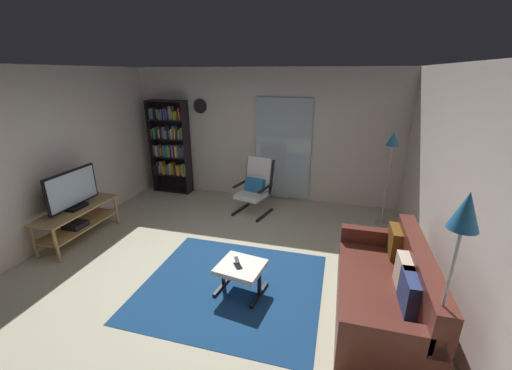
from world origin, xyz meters
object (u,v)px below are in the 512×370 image
Objects in this scene: lounge_armchair at (255,185)px; wall_clock at (200,106)px; floor_lamp_by_sofa at (461,233)px; leather_sofa at (386,290)px; tv_stand at (78,219)px; bookshelf_near_tv at (170,145)px; floor_lamp_by_shelf at (392,149)px; ottoman at (241,270)px; cell_phone at (238,266)px; television at (73,191)px; tv_remote at (237,260)px.

lounge_armchair is 2.04m from wall_clock.
leather_sofa is at bearing 107.67° from floor_lamp_by_sofa.
tv_stand is 0.73× the size of leather_sofa.
floor_lamp_by_shelf is (4.31, -0.52, 0.28)m from bookshelf_near_tv.
leather_sofa reaches higher than ottoman.
cell_phone is at bearing -59.78° from wall_clock.
ottoman is 0.36× the size of floor_lamp_by_shelf.
television is 4.49m from leather_sofa.
cell_phone is at bearing -11.25° from tv_stand.
ottoman is at bearing -10.61° from tv_stand.
tv_remote is (2.75, -0.46, 0.02)m from tv_stand.
leather_sofa is 1.64m from cell_phone.
bookshelf_near_tv is at bearing 145.18° from leather_sofa.
cell_phone is (0.04, -0.10, -0.00)m from tv_remote.
television is 2.89m from wall_clock.
leather_sofa is (4.43, -0.49, -0.05)m from tv_stand.
tv_stand reaches higher than cell_phone.
floor_lamp_by_sofa is (1.89, -0.73, 1.08)m from cell_phone.
ottoman is 0.33× the size of floor_lamp_by_sofa.
wall_clock is at bearing 12.24° from bookshelf_near_tv.
floor_lamp_by_shelf is at bearing -6.81° from bookshelf_near_tv.
lounge_armchair is 0.58× the size of floor_lamp_by_sofa.
television is at bearing 164.57° from floor_lamp_by_sofa.
ottoman is (-1.62, -0.04, -0.01)m from leather_sofa.
tv_remote is at bearing 156.95° from floor_lamp_by_sofa.
cell_phone is at bearing -11.47° from television.
floor_lamp_by_shelf is at bearing 90.90° from floor_lamp_by_sofa.
ottoman is at bearing 9.04° from cell_phone.
floor_lamp_by_shelf reaches higher than ottoman.
tv_remote is 3.13m from floor_lamp_by_shelf.
tv_stand is 0.83× the size of floor_lamp_by_shelf.
leather_sofa is 1.69m from tv_remote.
wall_clock is (-1.79, 3.07, 1.48)m from cell_phone.
ottoman is 2.02× the size of wall_clock.
leather_sofa is at bearing -47.58° from lounge_armchair.
bookshelf_near_tv reaches higher than ottoman.
leather_sofa is 12.67× the size of tv_remote.
lounge_armchair is at bearing -16.39° from bookshelf_near_tv.
wall_clock is (1.00, 2.52, 1.50)m from tv_stand.
cell_phone reaches higher than ottoman.
floor_lamp_by_shelf is (-0.05, 3.14, -0.12)m from floor_lamp_by_sofa.
wall_clock reaches higher than leather_sofa.
cell_phone is at bearing 159.02° from floor_lamp_by_sofa.
cell_phone is at bearing -94.96° from tv_remote.
floor_lamp_by_sofa reaches higher than tv_stand.
television reaches higher than tv_remote.
tv_remote is at bearing -59.57° from wall_clock.
tv_stand is 1.31× the size of lounge_armchair.
cell_phone is 3.85m from wall_clock.
tv_remote is at bearing -49.36° from bookshelf_near_tv.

